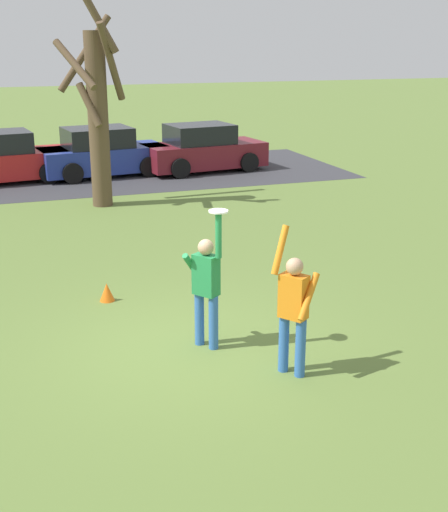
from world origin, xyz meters
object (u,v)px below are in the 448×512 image
at_px(field_cone_orange, 107,292).
at_px(parked_car_maroon, 203,150).
at_px(bare_tree_tall, 97,108).
at_px(parked_car_red, 0,159).
at_px(parked_car_blue, 102,154).
at_px(frisbee_disc, 218,211).
at_px(person_catcher, 206,284).
at_px(person_defender, 293,306).

bearing_deg(field_cone_orange, parked_car_maroon, 64.91).
bearing_deg(bare_tree_tall, parked_car_maroon, 44.09).
xyz_separation_m(parked_car_red, parked_car_blue, (3.20, 0.03, 0.00)).
bearing_deg(frisbee_disc, parked_car_blue, 87.56).
bearing_deg(parked_car_red, person_catcher, -87.17).
xyz_separation_m(parked_car_blue, parked_car_maroon, (3.42, -0.26, 0.00)).
height_order(person_defender, frisbee_disc, frisbee_disc).
relative_size(person_catcher, parked_car_red, 0.48).
distance_m(parked_car_maroon, bare_tree_tall, 6.06).
relative_size(person_defender, frisbee_disc, 7.53).
relative_size(person_catcher, parked_car_maroon, 0.48).
bearing_deg(person_defender, frisbee_disc, -0.00).
bearing_deg(parked_car_maroon, person_defender, -110.16).
bearing_deg(parked_car_maroon, parked_car_blue, 168.14).
bearing_deg(field_cone_orange, person_catcher, -64.89).
xyz_separation_m(parked_car_red, bare_tree_tall, (2.48, -4.24, 1.89)).
distance_m(parked_car_blue, parked_car_maroon, 3.43).
relative_size(person_defender, field_cone_orange, 6.39).
height_order(person_catcher, bare_tree_tall, bare_tree_tall).
bearing_deg(person_defender, bare_tree_tall, -30.37).
distance_m(parked_car_red, field_cone_orange, 11.48).
distance_m(parked_car_blue, field_cone_orange, 11.57).
xyz_separation_m(parked_car_maroon, field_cone_orange, (-5.22, -11.15, -0.57)).
height_order(frisbee_disc, field_cone_orange, frisbee_disc).
xyz_separation_m(person_defender, parked_car_blue, (-0.11, 14.91, -0.25)).
distance_m(person_defender, bare_tree_tall, 10.80).
height_order(frisbee_disc, bare_tree_tall, bare_tree_tall).
xyz_separation_m(person_catcher, person_defender, (0.83, -1.19, -0.00)).
xyz_separation_m(person_catcher, parked_car_red, (-2.48, 13.68, -0.25)).
relative_size(parked_car_red, field_cone_orange, 13.43).
relative_size(person_defender, parked_car_red, 0.48).
height_order(person_defender, bare_tree_tall, bare_tree_tall).
xyz_separation_m(frisbee_disc, parked_car_blue, (0.59, 13.90, -1.37)).
height_order(bare_tree_tall, field_cone_orange, bare_tree_tall).
bearing_deg(parked_car_blue, person_catcher, -100.44).
distance_m(frisbee_disc, bare_tree_tall, 9.65).
bearing_deg(frisbee_disc, parked_car_maroon, 73.62).
relative_size(bare_tree_tall, field_cone_orange, 18.62).
height_order(person_defender, parked_car_maroon, person_defender).
relative_size(frisbee_disc, parked_car_maroon, 0.06).
distance_m(parked_car_red, parked_car_blue, 3.20).
bearing_deg(frisbee_disc, person_catcher, 124.82).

